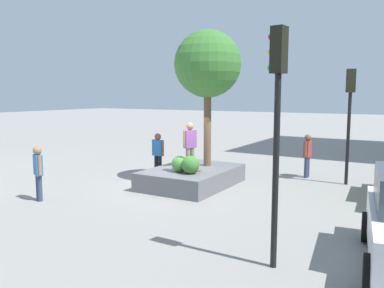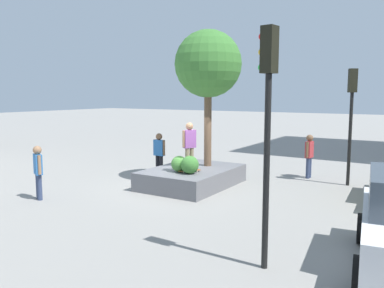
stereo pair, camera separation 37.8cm
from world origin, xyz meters
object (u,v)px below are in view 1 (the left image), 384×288
(planter_ledge, at_px, (192,177))
(skateboard, at_px, (190,171))
(traffic_light_corner, at_px, (277,107))
(bystander_watching, at_px, (38,169))
(plaza_tree, at_px, (208,65))
(traffic_light_median, at_px, (350,106))
(passerby_with_bag, at_px, (158,151))
(pedestrian_crossing, at_px, (307,153))
(skateboarder, at_px, (190,143))

(planter_ledge, bearing_deg, skateboard, 24.98)
(traffic_light_corner, distance_m, bystander_watching, 8.36)
(plaza_tree, bearing_deg, traffic_light_corner, 38.03)
(traffic_light_median, bearing_deg, bystander_watching, -47.49)
(planter_ledge, bearing_deg, passerby_with_bag, -112.47)
(skateboard, xyz_separation_m, traffic_light_corner, (4.51, 4.56, 2.41))
(plaza_tree, distance_m, skateboard, 4.00)
(traffic_light_corner, distance_m, pedestrian_crossing, 9.23)
(plaza_tree, bearing_deg, skateboard, 3.49)
(plaza_tree, bearing_deg, bystander_watching, -34.16)
(plaza_tree, distance_m, skateboarder, 3.10)
(skateboarder, xyz_separation_m, pedestrian_crossing, (-4.33, 2.95, -0.67))
(planter_ledge, distance_m, traffic_light_corner, 7.64)
(traffic_light_corner, bearing_deg, skateboard, -134.67)
(planter_ledge, relative_size, traffic_light_median, 0.88)
(traffic_light_corner, height_order, traffic_light_median, traffic_light_corner)
(passerby_with_bag, bearing_deg, skateboarder, 57.65)
(plaza_tree, xyz_separation_m, pedestrian_crossing, (-2.89, 3.04, -3.42))
(passerby_with_bag, bearing_deg, bystander_watching, -11.08)
(traffic_light_median, height_order, bystander_watching, traffic_light_median)
(planter_ledge, relative_size, bystander_watching, 2.16)
(traffic_light_median, relative_size, pedestrian_crossing, 2.43)
(traffic_light_corner, distance_m, traffic_light_median, 8.32)
(pedestrian_crossing, height_order, bystander_watching, pedestrian_crossing)
(plaza_tree, distance_m, pedestrian_crossing, 5.42)
(planter_ledge, distance_m, pedestrian_crossing, 4.95)
(traffic_light_median, distance_m, pedestrian_crossing, 2.55)
(skateboard, height_order, traffic_light_corner, traffic_light_corner)
(planter_ledge, bearing_deg, skateboarder, 24.98)
(planter_ledge, height_order, plaza_tree, plaza_tree)
(plaza_tree, bearing_deg, traffic_light_median, 117.05)
(planter_ledge, height_order, traffic_light_median, traffic_light_median)
(traffic_light_corner, xyz_separation_m, passerby_with_bag, (-6.07, -7.03, -2.11))
(traffic_light_median, height_order, pedestrian_crossing, traffic_light_median)
(bystander_watching, bearing_deg, passerby_with_bag, 168.92)
(skateboarder, height_order, bystander_watching, skateboarder)
(traffic_light_corner, distance_m, passerby_with_bag, 9.52)
(pedestrian_crossing, bearing_deg, planter_ledge, -41.78)
(planter_ledge, relative_size, passerby_with_bag, 2.13)
(traffic_light_median, bearing_deg, planter_ledge, -57.23)
(skateboarder, bearing_deg, planter_ledge, -155.02)
(planter_ledge, bearing_deg, bystander_watching, -36.79)
(planter_ledge, relative_size, skateboarder, 2.26)
(skateboarder, relative_size, bystander_watching, 0.96)
(passerby_with_bag, bearing_deg, plaza_tree, 86.92)
(plaza_tree, bearing_deg, skateboarder, 3.49)
(plaza_tree, bearing_deg, planter_ledge, -16.45)
(passerby_with_bag, relative_size, bystander_watching, 1.01)
(skateboarder, xyz_separation_m, passerby_with_bag, (-1.56, -2.47, -0.67))
(skateboard, height_order, pedestrian_crossing, pedestrian_crossing)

